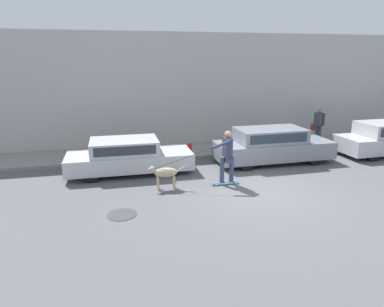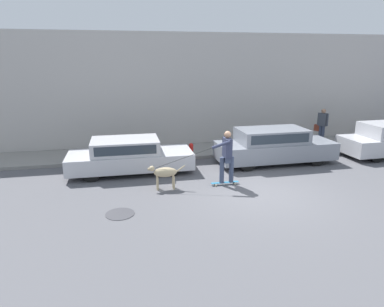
{
  "view_description": "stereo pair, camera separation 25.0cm",
  "coord_description": "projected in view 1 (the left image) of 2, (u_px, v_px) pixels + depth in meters",
  "views": [
    {
      "loc": [
        -4.24,
        -9.16,
        4.0
      ],
      "look_at": [
        -1.78,
        1.46,
        0.95
      ],
      "focal_mm": 32.0,
      "sensor_mm": 36.0,
      "label": 1
    },
    {
      "loc": [
        -4.0,
        -9.21,
        4.0
      ],
      "look_at": [
        -1.78,
        1.46,
        0.95
      ],
      "focal_mm": 32.0,
      "sensor_mm": 36.0,
      "label": 2
    }
  ],
  "objects": [
    {
      "name": "parked_car_0",
      "position": [
        128.0,
        156.0,
        12.22
      ],
      "size": [
        4.41,
        1.72,
        1.24
      ],
      "rotation": [
        0.0,
        0.0,
        0.0
      ],
      "color": "black",
      "rests_on": "ground_plane"
    },
    {
      "name": "back_wall",
      "position": [
        206.0,
        91.0,
        15.76
      ],
      "size": [
        32.0,
        0.3,
        5.1
      ],
      "color": "#B2ADA8",
      "rests_on": "ground_plane"
    },
    {
      "name": "pedestrian_with_bag",
      "position": [
        318.0,
        124.0,
        16.02
      ],
      "size": [
        0.41,
        0.58,
        1.62
      ],
      "rotation": [
        0.0,
        0.0,
        0.55
      ],
      "color": "#3D4760",
      "rests_on": "sidewalk_curb"
    },
    {
      "name": "fire_hydrant",
      "position": [
        190.0,
        152.0,
        13.6
      ],
      "size": [
        0.18,
        0.18,
        0.76
      ],
      "color": "red",
      "rests_on": "ground_plane"
    },
    {
      "name": "manhole_cover",
      "position": [
        122.0,
        215.0,
        9.04
      ],
      "size": [
        0.77,
        0.77,
        0.01
      ],
      "color": "#38383D",
      "rests_on": "ground_plane"
    },
    {
      "name": "parked_car_1",
      "position": [
        272.0,
        146.0,
        13.41
      ],
      "size": [
        4.62,
        1.74,
        1.38
      ],
      "rotation": [
        0.0,
        0.0,
        0.02
      ],
      "color": "black",
      "rests_on": "ground_plane"
    },
    {
      "name": "sidewalk_curb",
      "position": [
        213.0,
        149.0,
        15.24
      ],
      "size": [
        30.0,
        2.19,
        0.13
      ],
      "color": "gray",
      "rests_on": "ground_plane"
    },
    {
      "name": "skateboarder",
      "position": [
        227.0,
        154.0,
        10.95
      ],
      "size": [
        2.83,
        0.61,
        1.79
      ],
      "rotation": [
        0.0,
        0.0,
        3.16
      ],
      "color": "beige",
      "rests_on": "ground_plane"
    },
    {
      "name": "ground_plane",
      "position": [
        258.0,
        192.0,
        10.59
      ],
      "size": [
        36.0,
        36.0,
        0.0
      ],
      "primitive_type": "plane",
      "color": "#545459"
    },
    {
      "name": "dog",
      "position": [
        165.0,
        173.0,
        10.68
      ],
      "size": [
        1.17,
        0.35,
        0.78
      ],
      "rotation": [
        0.0,
        0.0,
        3.08
      ],
      "color": "tan",
      "rests_on": "ground_plane"
    }
  ]
}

